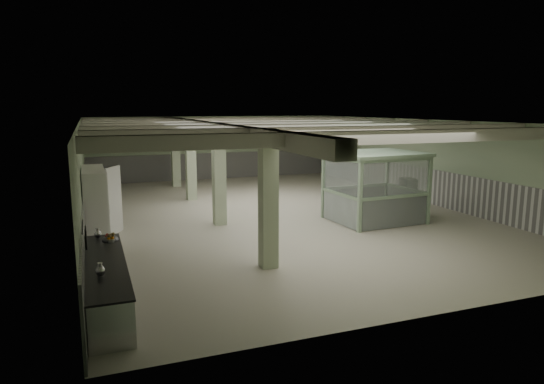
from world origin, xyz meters
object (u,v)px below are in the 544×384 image
object	(u,v)px
guard_booth	(375,174)
filing_cabinet	(408,196)
walkin_cooler	(96,204)
prep_counter	(107,282)

from	to	relation	value
guard_booth	filing_cabinet	world-z (taller)	guard_booth
walkin_cooler	filing_cabinet	distance (m)	11.41
walkin_cooler	guard_booth	world-z (taller)	guard_booth
filing_cabinet	guard_booth	bearing A→B (deg)	-157.12
guard_booth	filing_cabinet	distance (m)	2.17
walkin_cooler	guard_booth	distance (m)	9.59
walkin_cooler	filing_cabinet	size ratio (longest dim) A/B	1.81
prep_counter	guard_booth	xyz separation A→B (m)	(9.47, 4.50, 1.26)
prep_counter	filing_cabinet	world-z (taller)	filing_cabinet
walkin_cooler	filing_cabinet	xyz separation A→B (m)	(11.40, -0.19, -0.47)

